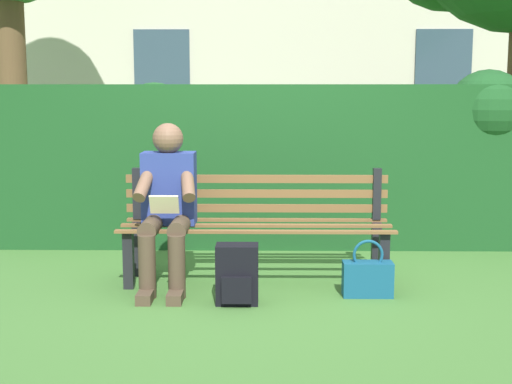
# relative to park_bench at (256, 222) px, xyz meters

# --- Properties ---
(ground) EXTENTS (60.00, 60.00, 0.00)m
(ground) POSITION_rel_park_bench_xyz_m (0.00, 0.08, -0.43)
(ground) COLOR #3D6B2D
(park_bench) EXTENTS (1.96, 0.51, 0.82)m
(park_bench) POSITION_rel_park_bench_xyz_m (0.00, 0.00, 0.00)
(park_bench) COLOR black
(park_bench) RESTS_ON ground
(person_seated) EXTENTS (0.44, 0.73, 1.16)m
(person_seated) POSITION_rel_park_bench_xyz_m (0.63, 0.18, 0.18)
(person_seated) COLOR navy
(person_seated) RESTS_ON ground
(hedge_backdrop) EXTENTS (5.42, 0.85, 1.57)m
(hedge_backdrop) POSITION_rel_park_bench_xyz_m (-0.44, -1.31, 0.33)
(hedge_backdrop) COLOR #19471E
(hedge_backdrop) RESTS_ON ground
(backpack) EXTENTS (0.28, 0.25, 0.39)m
(backpack) POSITION_rel_park_bench_xyz_m (0.12, 0.60, -0.24)
(backpack) COLOR black
(backpack) RESTS_ON ground
(handbag) EXTENTS (0.34, 0.15, 0.39)m
(handbag) POSITION_rel_park_bench_xyz_m (-0.76, 0.42, -0.30)
(handbag) COLOR navy
(handbag) RESTS_ON ground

